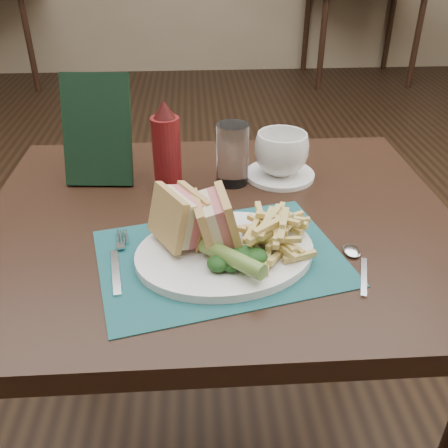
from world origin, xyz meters
name	(u,v)px	position (x,y,z in m)	size (l,w,h in m)	color
floor	(212,326)	(0.00, 0.00, 0.00)	(7.00, 7.00, 0.00)	black
wall_back	(197,70)	(0.00, 3.50, 0.00)	(6.00, 6.00, 0.00)	gray
table_main	(220,356)	(0.00, -0.50, 0.38)	(0.90, 0.75, 0.75)	black
table_bg_right	(358,35)	(1.40, 3.14, 0.38)	(0.90, 0.75, 0.75)	black
placemat	(220,257)	(0.00, -0.64, 0.75)	(0.40, 0.28, 0.00)	#184D4F
plate	(225,253)	(0.00, -0.64, 0.76)	(0.30, 0.24, 0.01)	white
sandwich_half_a	(168,220)	(-0.09, -0.62, 0.82)	(0.06, 0.10, 0.09)	tan
sandwich_half_b	(204,222)	(-0.03, -0.63, 0.82)	(0.06, 0.10, 0.09)	tan
kale_garnish	(234,260)	(0.01, -0.69, 0.78)	(0.11, 0.08, 0.03)	#143613
pickle_spear	(232,258)	(0.01, -0.69, 0.79)	(0.03, 0.03, 0.12)	#54772D
fries_pile	(272,229)	(0.08, -0.63, 0.80)	(0.18, 0.20, 0.06)	tan
fork	(118,259)	(-0.17, -0.64, 0.76)	(0.03, 0.17, 0.01)	silver
spoon	(359,266)	(0.22, -0.68, 0.76)	(0.03, 0.15, 0.01)	silver
saucer	(280,175)	(0.14, -0.34, 0.76)	(0.15, 0.15, 0.01)	white
coffee_cup	(281,153)	(0.14, -0.34, 0.81)	(0.12, 0.12, 0.09)	white
drinking_glass	(232,154)	(0.04, -0.36, 0.81)	(0.07, 0.07, 0.13)	white
ketchup_bottle	(166,145)	(-0.10, -0.37, 0.84)	(0.06, 0.06, 0.19)	#5F1012
check_presenter	(97,130)	(-0.24, -0.33, 0.86)	(0.14, 0.01, 0.23)	black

